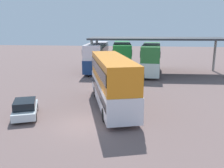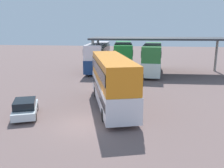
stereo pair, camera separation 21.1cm
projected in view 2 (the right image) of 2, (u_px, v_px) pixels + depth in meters
The scene contains 7 objects.
ground_plane at pixel (84, 125), 17.11m from camera, with size 140.00×140.00×0.00m, color #705A56.
double_decker_main at pixel (112, 80), 20.49m from camera, with size 5.31×10.86×4.30m.
parked_hatchback at pixel (25, 108), 18.54m from camera, with size 2.87×4.03×1.35m.
double_decker_near_canopy at pixel (98, 56), 37.24m from camera, with size 2.78×10.23×4.28m.
double_decker_mid_row at pixel (123, 56), 36.46m from camera, with size 3.36×11.22×4.36m.
double_decker_far_right at pixel (152, 58), 35.32m from camera, with size 3.28×11.08×4.25m.
depot_canopy at pixel (158, 40), 34.83m from camera, with size 19.75×7.00×5.20m.
Camera 2 is at (3.94, -15.60, 6.79)m, focal length 38.69 mm.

